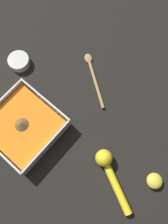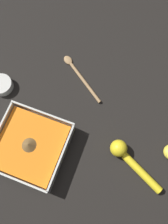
# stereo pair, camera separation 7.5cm
# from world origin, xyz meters

# --- Properties ---
(ground_plane) EXTENTS (4.00, 4.00, 0.00)m
(ground_plane) POSITION_xyz_m (0.00, 0.00, 0.00)
(ground_plane) COLOR black
(square_dish) EXTENTS (0.23, 0.23, 0.06)m
(square_dish) POSITION_xyz_m (-0.00, -0.00, 0.02)
(square_dish) COLOR silver
(square_dish) RESTS_ON ground_plane
(spice_bowl) EXTENTS (0.08, 0.08, 0.03)m
(spice_bowl) POSITION_xyz_m (0.19, -0.17, 0.01)
(spice_bowl) COLOR silver
(spice_bowl) RESTS_ON ground_plane
(lemon_squeezer) EXTENTS (0.20, 0.12, 0.06)m
(lemon_squeezer) POSITION_xyz_m (-0.31, -0.08, 0.02)
(lemon_squeezer) COLOR yellow
(lemon_squeezer) RESTS_ON ground_plane
(lemon_half) EXTENTS (0.05, 0.05, 0.03)m
(lemon_half) POSITION_xyz_m (-0.44, -0.15, 0.01)
(lemon_half) COLOR yellow
(lemon_half) RESTS_ON ground_plane
(wooden_spoon) EXTENTS (0.20, 0.15, 0.01)m
(wooden_spoon) POSITION_xyz_m (-0.06, -0.30, 0.01)
(wooden_spoon) COLOR tan
(wooden_spoon) RESTS_ON ground_plane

